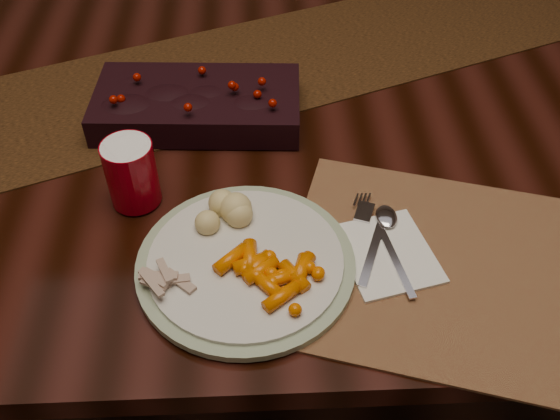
{
  "coord_description": "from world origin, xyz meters",
  "views": [
    {
      "loc": [
        0.01,
        -0.85,
        1.41
      ],
      "look_at": [
        0.03,
        -0.25,
        0.8
      ],
      "focal_mm": 40.0,
      "sensor_mm": 36.0,
      "label": 1
    }
  ],
  "objects_px": {
    "baby_carrots": "(264,279)",
    "red_cup": "(131,173)",
    "dinner_plate": "(246,263)",
    "napkin": "(387,253)",
    "centerpiece": "(197,100)",
    "mashed_potatoes": "(221,208)",
    "placemat_main": "(468,272)",
    "dining_table": "(260,265)",
    "turkey_shreds": "(169,281)"
  },
  "relations": [
    {
      "from": "centerpiece",
      "to": "napkin",
      "type": "distance_m",
      "value": 0.42
    },
    {
      "from": "centerpiece",
      "to": "red_cup",
      "type": "distance_m",
      "value": 0.22
    },
    {
      "from": "baby_carrots",
      "to": "placemat_main",
      "type": "bearing_deg",
      "value": 4.51
    },
    {
      "from": "dinner_plate",
      "to": "red_cup",
      "type": "bearing_deg",
      "value": 139.57
    },
    {
      "from": "centerpiece",
      "to": "placemat_main",
      "type": "distance_m",
      "value": 0.52
    },
    {
      "from": "placemat_main",
      "to": "baby_carrots",
      "type": "bearing_deg",
      "value": -158.67
    },
    {
      "from": "dinner_plate",
      "to": "turkey_shreds",
      "type": "relative_size",
      "value": 3.9
    },
    {
      "from": "dining_table",
      "to": "placemat_main",
      "type": "distance_m",
      "value": 0.58
    },
    {
      "from": "placemat_main",
      "to": "mashed_potatoes",
      "type": "xyz_separation_m",
      "value": [
        -0.33,
        0.1,
        0.04
      ]
    },
    {
      "from": "baby_carrots",
      "to": "mashed_potatoes",
      "type": "xyz_separation_m",
      "value": [
        -0.06,
        0.12,
        0.01
      ]
    },
    {
      "from": "mashed_potatoes",
      "to": "turkey_shreds",
      "type": "relative_size",
      "value": 1.1
    },
    {
      "from": "turkey_shreds",
      "to": "dinner_plate",
      "type": "bearing_deg",
      "value": 21.46
    },
    {
      "from": "placemat_main",
      "to": "centerpiece",
      "type": "bearing_deg",
      "value": 153.29
    },
    {
      "from": "red_cup",
      "to": "dining_table",
      "type": "bearing_deg",
      "value": 44.64
    },
    {
      "from": "placemat_main",
      "to": "napkin",
      "type": "bearing_deg",
      "value": 178.85
    },
    {
      "from": "centerpiece",
      "to": "dining_table",
      "type": "bearing_deg",
      "value": -12.91
    },
    {
      "from": "dining_table",
      "to": "napkin",
      "type": "distance_m",
      "value": 0.52
    },
    {
      "from": "baby_carrots",
      "to": "turkey_shreds",
      "type": "bearing_deg",
      "value": 178.09
    },
    {
      "from": "baby_carrots",
      "to": "red_cup",
      "type": "xyz_separation_m",
      "value": [
        -0.19,
        0.18,
        0.02
      ]
    },
    {
      "from": "dining_table",
      "to": "centerpiece",
      "type": "relative_size",
      "value": 5.26
    },
    {
      "from": "centerpiece",
      "to": "turkey_shreds",
      "type": "xyz_separation_m",
      "value": [
        -0.02,
        -0.37,
        -0.01
      ]
    },
    {
      "from": "centerpiece",
      "to": "mashed_potatoes",
      "type": "relative_size",
      "value": 4.13
    },
    {
      "from": "dinner_plate",
      "to": "baby_carrots",
      "type": "xyz_separation_m",
      "value": [
        0.02,
        -0.04,
        0.02
      ]
    },
    {
      "from": "mashed_potatoes",
      "to": "red_cup",
      "type": "xyz_separation_m",
      "value": [
        -0.13,
        0.06,
        0.01
      ]
    },
    {
      "from": "centerpiece",
      "to": "baby_carrots",
      "type": "height_order",
      "value": "centerpiece"
    },
    {
      "from": "placemat_main",
      "to": "mashed_potatoes",
      "type": "bearing_deg",
      "value": -179.45
    },
    {
      "from": "dining_table",
      "to": "red_cup",
      "type": "xyz_separation_m",
      "value": [
        -0.18,
        -0.18,
        0.43
      ]
    },
    {
      "from": "napkin",
      "to": "red_cup",
      "type": "xyz_separation_m",
      "value": [
        -0.35,
        0.12,
        0.05
      ]
    },
    {
      "from": "dining_table",
      "to": "turkey_shreds",
      "type": "relative_size",
      "value": 23.91
    },
    {
      "from": "centerpiece",
      "to": "dinner_plate",
      "type": "bearing_deg",
      "value": -76.76
    },
    {
      "from": "baby_carrots",
      "to": "mashed_potatoes",
      "type": "relative_size",
      "value": 1.46
    },
    {
      "from": "mashed_potatoes",
      "to": "dining_table",
      "type": "bearing_deg",
      "value": 78.03
    },
    {
      "from": "dining_table",
      "to": "turkey_shreds",
      "type": "xyz_separation_m",
      "value": [
        -0.11,
        -0.35,
        0.4
      ]
    },
    {
      "from": "dining_table",
      "to": "baby_carrots",
      "type": "distance_m",
      "value": 0.54
    },
    {
      "from": "mashed_potatoes",
      "to": "turkey_shreds",
      "type": "height_order",
      "value": "mashed_potatoes"
    },
    {
      "from": "baby_carrots",
      "to": "red_cup",
      "type": "distance_m",
      "value": 0.26
    },
    {
      "from": "dinner_plate",
      "to": "red_cup",
      "type": "distance_m",
      "value": 0.22
    },
    {
      "from": "placemat_main",
      "to": "mashed_potatoes",
      "type": "relative_size",
      "value": 5.79
    },
    {
      "from": "placemat_main",
      "to": "napkin",
      "type": "height_order",
      "value": "napkin"
    },
    {
      "from": "baby_carrots",
      "to": "mashed_potatoes",
      "type": "height_order",
      "value": "mashed_potatoes"
    },
    {
      "from": "dinner_plate",
      "to": "napkin",
      "type": "bearing_deg",
      "value": 3.82
    },
    {
      "from": "centerpiece",
      "to": "dinner_plate",
      "type": "relative_size",
      "value": 1.17
    },
    {
      "from": "placemat_main",
      "to": "dining_table",
      "type": "bearing_deg",
      "value": 146.66
    },
    {
      "from": "dinner_plate",
      "to": "baby_carrots",
      "type": "relative_size",
      "value": 2.43
    },
    {
      "from": "napkin",
      "to": "dinner_plate",
      "type": "bearing_deg",
      "value": 170.07
    },
    {
      "from": "centerpiece",
      "to": "mashed_potatoes",
      "type": "xyz_separation_m",
      "value": [
        0.05,
        -0.26,
        0.0
      ]
    },
    {
      "from": "baby_carrots",
      "to": "napkin",
      "type": "bearing_deg",
      "value": 18.13
    },
    {
      "from": "turkey_shreds",
      "to": "napkin",
      "type": "height_order",
      "value": "turkey_shreds"
    },
    {
      "from": "mashed_potatoes",
      "to": "dinner_plate",
      "type": "bearing_deg",
      "value": -66.17
    },
    {
      "from": "placemat_main",
      "to": "dinner_plate",
      "type": "relative_size",
      "value": 1.63
    }
  ]
}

